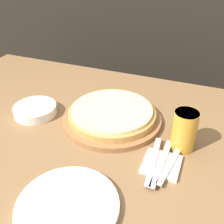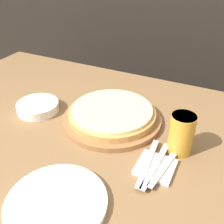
% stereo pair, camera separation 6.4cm
% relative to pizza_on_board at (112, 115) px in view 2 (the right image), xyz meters
% --- Properties ---
extents(dining_table, '(1.56, 0.99, 0.76)m').
position_rel_pizza_on_board_xyz_m(dining_table, '(-0.08, -0.06, -0.41)').
color(dining_table, olive).
rests_on(dining_table, ground_plane).
extents(pizza_on_board, '(0.37, 0.37, 0.06)m').
position_rel_pizza_on_board_xyz_m(pizza_on_board, '(0.00, 0.00, 0.00)').
color(pizza_on_board, '#99663D').
rests_on(pizza_on_board, dining_table).
extents(beer_glass, '(0.08, 0.08, 0.14)m').
position_rel_pizza_on_board_xyz_m(beer_glass, '(0.27, -0.06, 0.05)').
color(beer_glass, gold).
rests_on(beer_glass, dining_table).
extents(dinner_plate, '(0.26, 0.26, 0.02)m').
position_rel_pizza_on_board_xyz_m(dinner_plate, '(0.04, -0.41, -0.02)').
color(dinner_plate, white).
rests_on(dinner_plate, dining_table).
extents(side_bowl, '(0.17, 0.17, 0.04)m').
position_rel_pizza_on_board_xyz_m(side_bowl, '(-0.30, -0.06, -0.01)').
color(side_bowl, white).
rests_on(side_bowl, dining_table).
extents(napkin_stack, '(0.11, 0.11, 0.01)m').
position_rel_pizza_on_board_xyz_m(napkin_stack, '(0.23, -0.17, -0.02)').
color(napkin_stack, white).
rests_on(napkin_stack, dining_table).
extents(fork, '(0.04, 0.22, 0.00)m').
position_rel_pizza_on_board_xyz_m(fork, '(0.20, -0.17, -0.01)').
color(fork, silver).
rests_on(fork, napkin_stack).
extents(dinner_knife, '(0.03, 0.22, 0.00)m').
position_rel_pizza_on_board_xyz_m(dinner_knife, '(0.23, -0.17, -0.01)').
color(dinner_knife, silver).
rests_on(dinner_knife, napkin_stack).
extents(spoon, '(0.05, 0.18, 0.00)m').
position_rel_pizza_on_board_xyz_m(spoon, '(0.25, -0.17, -0.01)').
color(spoon, silver).
rests_on(spoon, napkin_stack).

